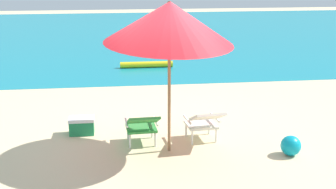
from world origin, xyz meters
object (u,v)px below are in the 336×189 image
(swim_buoy, at_px, (147,64))
(cooler_box, at_px, (82,126))
(beach_ball, at_px, (291,146))
(beach_umbrella_center, at_px, (169,23))
(lounge_chair_left, at_px, (142,125))
(lounge_chair_right, at_px, (204,121))

(swim_buoy, bearing_deg, cooler_box, -106.74)
(swim_buoy, height_order, beach_ball, beach_ball)
(beach_umbrella_center, relative_size, beach_ball, 8.46)
(swim_buoy, bearing_deg, beach_ball, -74.88)
(swim_buoy, xyz_separation_m, cooler_box, (-1.64, -5.44, 0.06))
(lounge_chair_left, height_order, beach_ball, lounge_chair_left)
(lounge_chair_right, distance_m, beach_umbrella_center, 1.91)
(swim_buoy, relative_size, beach_ball, 4.73)
(cooler_box, bearing_deg, lounge_chair_right, -18.25)
(swim_buoy, distance_m, cooler_box, 5.68)
(swim_buoy, xyz_separation_m, beach_umbrella_center, (-0.12, -6.43, 2.08))
(beach_umbrella_center, relative_size, cooler_box, 6.06)
(beach_umbrella_center, xyz_separation_m, cooler_box, (-1.52, 0.99, -2.01))
(beach_ball, bearing_deg, lounge_chair_left, 164.35)
(lounge_chair_left, relative_size, cooler_box, 1.90)
(lounge_chair_left, height_order, cooler_box, lounge_chair_left)
(beach_ball, bearing_deg, cooler_box, 157.72)
(swim_buoy, xyz_separation_m, lounge_chair_right, (0.53, -6.16, 0.31))
(lounge_chair_left, height_order, beach_umbrella_center, beach_umbrella_center)
(lounge_chair_left, xyz_separation_m, beach_umbrella_center, (0.44, -0.24, 1.77))
(lounge_chair_left, distance_m, cooler_box, 1.34)
(swim_buoy, relative_size, beach_umbrella_center, 0.56)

